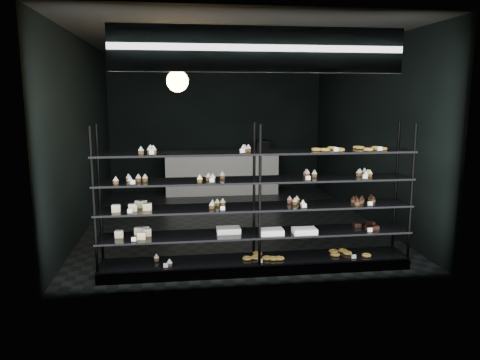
{
  "coord_description": "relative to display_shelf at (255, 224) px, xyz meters",
  "views": [
    {
      "loc": [
        -0.93,
        -8.17,
        2.24
      ],
      "look_at": [
        -0.09,
        -1.9,
        1.1
      ],
      "focal_mm": 35.0,
      "sensor_mm": 36.0,
      "label": 1
    }
  ],
  "objects": [
    {
      "name": "pendant_lamp",
      "position": [
        -0.94,
        1.1,
        1.82
      ],
      "size": [
        0.31,
        0.31,
        0.88
      ],
      "color": "black",
      "rests_on": "room"
    },
    {
      "name": "service_counter",
      "position": [
        0.06,
        4.95,
        -0.13
      ],
      "size": [
        2.67,
        0.65,
        1.23
      ],
      "color": "silver",
      "rests_on": "room"
    },
    {
      "name": "display_shelf",
      "position": [
        0.0,
        0.0,
        0.0
      ],
      "size": [
        4.0,
        0.5,
        1.91
      ],
      "color": "black",
      "rests_on": "room"
    },
    {
      "name": "signage",
      "position": [
        -0.03,
        -0.48,
        2.12
      ],
      "size": [
        3.3,
        0.05,
        0.5
      ],
      "color": "#0B1738",
      "rests_on": "room"
    },
    {
      "name": "room",
      "position": [
        -0.03,
        2.45,
        0.97
      ],
      "size": [
        5.01,
        6.01,
        3.2
      ],
      "color": "black",
      "rests_on": "ground"
    }
  ]
}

